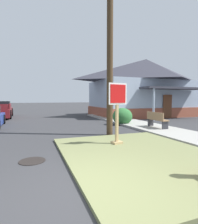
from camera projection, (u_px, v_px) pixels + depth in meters
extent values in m
plane|color=#333335|center=(83.00, 194.00, 3.29)|extent=(160.00, 160.00, 0.00)
cube|color=olive|center=(140.00, 154.00, 5.50)|extent=(4.41, 5.72, 0.08)
cube|color=#9E9B93|center=(148.00, 127.00, 10.81)|extent=(2.20, 17.68, 0.12)
cube|color=tan|center=(117.00, 115.00, 6.59)|extent=(0.10, 0.10, 2.11)
cube|color=tan|center=(117.00, 142.00, 6.67)|extent=(0.40, 0.33, 0.08)
cube|color=white|center=(118.00, 94.00, 6.49)|extent=(0.75, 0.13, 0.76)
cube|color=red|center=(118.00, 94.00, 6.48)|extent=(0.64, 0.12, 0.65)
cylinder|color=black|center=(32.00, 161.00, 5.01)|extent=(0.70, 0.70, 0.02)
cylinder|color=black|center=(3.00, 119.00, 12.45)|extent=(0.23, 0.62, 0.62)
sphere|color=white|center=(0.00, 116.00, 13.04)|extent=(0.14, 0.14, 0.14)
cube|color=black|center=(0.00, 105.00, 17.02)|extent=(1.76, 1.38, 0.68)
cube|color=maroon|center=(10.00, 106.00, 15.93)|extent=(0.19, 2.10, 0.44)
cylinder|color=black|center=(12.00, 112.00, 18.17)|extent=(0.29, 0.77, 0.76)
cylinder|color=black|center=(10.00, 115.00, 15.40)|extent=(0.29, 0.77, 0.76)
cube|color=#93704C|center=(158.00, 119.00, 10.13)|extent=(0.42, 1.43, 0.06)
cube|color=#93704C|center=(155.00, 116.00, 10.05)|extent=(0.07, 1.42, 0.38)
cube|color=#2D2D33|center=(165.00, 125.00, 9.55)|extent=(0.36, 0.06, 0.41)
cube|color=#2D2D33|center=(151.00, 122.00, 10.74)|extent=(0.36, 0.06, 0.41)
cylinder|color=#42301E|center=(110.00, 25.00, 8.26)|extent=(0.28, 0.28, 9.99)
cube|color=brown|center=(145.00, 111.00, 19.13)|extent=(10.48, 6.54, 0.90)
cube|color=#9EADC1|center=(146.00, 94.00, 19.01)|extent=(10.27, 6.41, 2.52)
pyramid|color=#33333D|center=(146.00, 71.00, 18.83)|extent=(11.00, 6.87, 2.31)
cube|color=#33333D|center=(174.00, 88.00, 15.26)|extent=(5.76, 1.40, 0.16)
cylinder|color=#9EADC1|center=(154.00, 104.00, 14.03)|extent=(0.16, 0.16, 2.57)
cube|color=brown|center=(167.00, 106.00, 16.01)|extent=(0.90, 0.06, 2.00)
ellipsoid|color=#2F6933|center=(122.00, 116.00, 12.03)|extent=(1.29, 1.29, 1.10)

